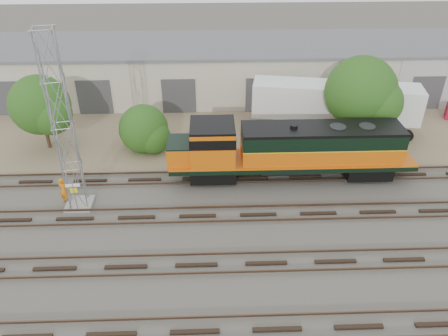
{
  "coord_description": "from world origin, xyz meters",
  "views": [
    {
      "loc": [
        -3.08,
        -21.23,
        17.9
      ],
      "look_at": [
        -2.17,
        4.0,
        2.2
      ],
      "focal_mm": 35.0,
      "sensor_mm": 36.0,
      "label": 1
    }
  ],
  "objects_px": {
    "locomotive": "(288,149)",
    "worker": "(64,190)",
    "signal_tower": "(64,129)",
    "semi_trailer": "(339,102)"
  },
  "relations": [
    {
      "from": "semi_trailer",
      "to": "signal_tower",
      "type": "bearing_deg",
      "value": -142.49
    },
    {
      "from": "signal_tower",
      "to": "worker",
      "type": "relative_size",
      "value": 6.01
    },
    {
      "from": "locomotive",
      "to": "semi_trailer",
      "type": "bearing_deg",
      "value": 53.06
    },
    {
      "from": "locomotive",
      "to": "worker",
      "type": "relative_size",
      "value": 8.97
    },
    {
      "from": "locomotive",
      "to": "signal_tower",
      "type": "distance_m",
      "value": 15.22
    },
    {
      "from": "locomotive",
      "to": "signal_tower",
      "type": "xyz_separation_m",
      "value": [
        -14.56,
        -2.9,
        3.35
      ]
    },
    {
      "from": "worker",
      "to": "semi_trailer",
      "type": "bearing_deg",
      "value": -130.56
    },
    {
      "from": "worker",
      "to": "semi_trailer",
      "type": "relative_size",
      "value": 0.14
    },
    {
      "from": "signal_tower",
      "to": "semi_trailer",
      "type": "distance_m",
      "value": 22.95
    },
    {
      "from": "worker",
      "to": "semi_trailer",
      "type": "xyz_separation_m",
      "value": [
        21.24,
        10.05,
        1.76
      ]
    }
  ]
}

